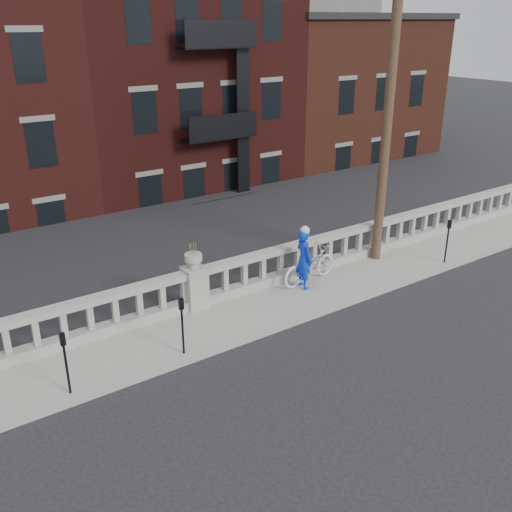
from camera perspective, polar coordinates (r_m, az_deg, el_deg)
The scene contains 11 objects.
ground at distance 12.12m, azimuth 3.37°, elevation -12.84°, with size 120.00×120.00×0.00m, color black.
sidewalk at distance 14.17m, azimuth -4.16°, elevation -6.79°, with size 32.00×2.20×0.15m, color #9B9A90.
balustrade at distance 14.65m, azimuth -6.14°, elevation -3.35°, with size 28.00×0.34×1.03m.
planter_pedestal at distance 14.56m, azimuth -6.17°, elevation -2.67°, with size 0.55×0.55×1.76m.
lower_level at distance 31.77m, azimuth -22.85°, elevation 12.98°, with size 80.00×44.00×20.80m.
utility_pole at distance 16.86m, azimuth 13.28°, elevation 15.98°, with size 1.60×0.28×10.00m.
parking_meter_b at distance 11.77m, azimuth -18.56°, elevation -9.50°, with size 0.10×0.09×1.36m.
parking_meter_c at distance 12.53m, azimuth -7.41°, elevation -6.34°, with size 0.10×0.09×1.36m.
parking_meter_d at distance 18.04m, azimuth 18.63°, elevation 1.88°, with size 0.10×0.09×1.36m.
bicycle at distance 16.03m, azimuth 5.36°, elevation -0.88°, with size 0.67×1.93×1.01m, color silver.
cyclist at distance 15.54m, azimuth 4.81°, elevation -0.29°, with size 0.61×0.40×1.68m, color #0D2EC7.
Camera 1 is at (-6.20, -7.68, 7.02)m, focal length 40.00 mm.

